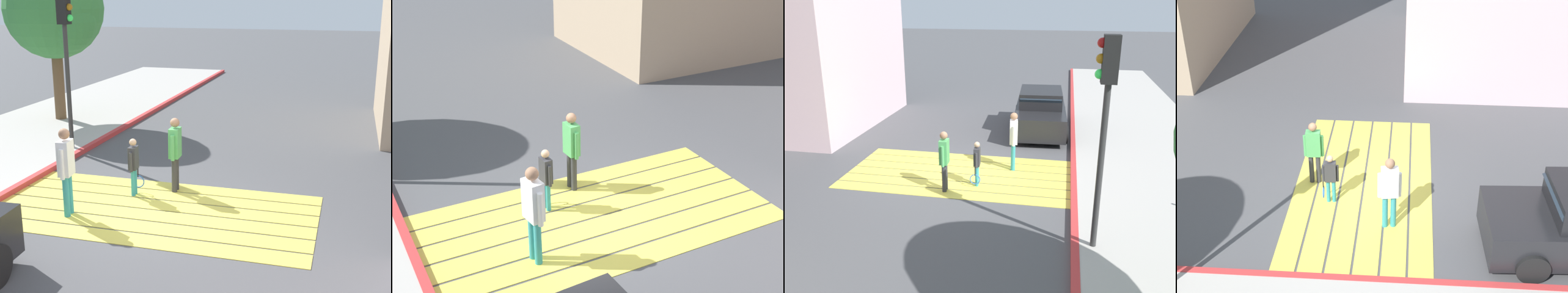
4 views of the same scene
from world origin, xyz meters
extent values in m
plane|color=#4C4C4F|center=(0.00, 0.00, 0.00)|extent=(120.00, 120.00, 0.00)
cube|color=#EAD64C|center=(0.00, -1.38, 0.01)|extent=(6.40, 0.50, 0.01)
cube|color=#EAD64C|center=(0.00, -0.82, 0.01)|extent=(6.40, 0.50, 0.01)
cube|color=#EAD64C|center=(0.00, -0.27, 0.01)|extent=(6.40, 0.50, 0.01)
cube|color=#EAD64C|center=(0.00, 0.28, 0.01)|extent=(6.40, 0.50, 0.01)
cube|color=#EAD64C|center=(0.00, 0.83, 0.01)|extent=(6.40, 0.50, 0.01)
cube|color=#EAD64C|center=(0.00, 1.38, 0.01)|extent=(6.40, 0.50, 0.01)
cube|color=#BC3333|center=(-3.25, 0.00, 0.07)|extent=(0.16, 40.00, 0.13)
cube|color=#1E2833|center=(-2.04, -4.00, 1.21)|extent=(1.49, 0.41, 0.49)
cylinder|color=black|center=(-1.19, -3.39, 0.33)|extent=(0.26, 0.67, 0.66)
cylinder|color=black|center=(-2.95, -3.49, 0.33)|extent=(0.26, 0.67, 0.66)
cylinder|color=#333338|center=(0.08, 1.26, 0.38)|extent=(0.12, 0.12, 0.77)
cylinder|color=#333338|center=(0.09, 1.09, 0.38)|extent=(0.12, 0.12, 0.77)
cube|color=#4CA559|center=(0.09, 1.17, 1.09)|extent=(0.23, 0.35, 0.64)
sphere|color=#9E7051|center=(0.09, 1.17, 1.53)|extent=(0.20, 0.20, 0.20)
cylinder|color=#4CA559|center=(0.08, 1.37, 1.03)|extent=(0.08, 0.08, 0.54)
cylinder|color=#4CA559|center=(0.10, 0.98, 1.03)|extent=(0.08, 0.08, 0.54)
cylinder|color=teal|center=(-1.49, -0.59, 0.41)|extent=(0.12, 0.12, 0.82)
cylinder|color=teal|center=(-1.47, -0.77, 0.41)|extent=(0.12, 0.12, 0.82)
cube|color=white|center=(-1.48, -0.68, 1.16)|extent=(0.27, 0.38, 0.68)
sphere|color=#9E7051|center=(-1.48, -0.68, 1.63)|extent=(0.21, 0.21, 0.21)
cylinder|color=white|center=(-1.51, -0.47, 1.09)|extent=(0.09, 0.09, 0.58)
cylinder|color=white|center=(-1.45, -0.88, 1.09)|extent=(0.09, 0.09, 0.58)
cylinder|color=teal|center=(-0.68, 0.75, 0.29)|extent=(0.09, 0.09, 0.59)
cylinder|color=teal|center=(-0.67, 0.62, 0.29)|extent=(0.09, 0.09, 0.59)
cube|color=#333338|center=(-0.68, 0.69, 0.83)|extent=(0.18, 0.27, 0.49)
sphere|color=tan|center=(-0.68, 0.69, 1.17)|extent=(0.15, 0.15, 0.15)
cylinder|color=#333338|center=(-0.69, 0.84, 0.78)|extent=(0.06, 0.06, 0.42)
cylinder|color=#333338|center=(-0.67, 0.53, 0.78)|extent=(0.06, 0.06, 0.42)
cylinder|color=black|center=(-0.66, 0.87, 0.49)|extent=(0.03, 0.03, 0.28)
torus|color=blue|center=(-0.66, 0.87, 0.25)|extent=(0.28, 0.04, 0.28)
camera|label=1|loc=(3.57, -9.40, 4.11)|focal=49.84mm
camera|label=2|loc=(-4.31, -7.94, 5.87)|focal=53.53mm
camera|label=3|loc=(-2.85, 11.26, 4.83)|focal=39.82mm
camera|label=4|loc=(-11.51, -1.03, 8.10)|focal=53.83mm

